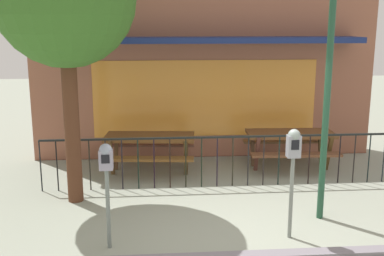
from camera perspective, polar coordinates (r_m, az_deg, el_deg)
name	(u,v)px	position (r m, az deg, el deg)	size (l,w,h in m)	color
ground	(236,235)	(7.05, 5.34, -12.74)	(40.00, 40.00, 0.00)	gray
pub_storefront	(205,54)	(10.69, 1.54, 8.97)	(7.65, 1.33, 4.67)	#552E1E
patio_fence_front	(217,152)	(8.76, 3.07, -2.93)	(6.45, 0.04, 0.97)	black
picnic_table_left	(150,143)	(9.64, -5.11, -1.83)	(1.92, 1.52, 0.79)	brown
picnic_table_right	(290,140)	(10.10, 11.74, -1.39)	(1.86, 1.44, 0.79)	brown
parking_meter_near	(106,168)	(6.34, -10.29, -4.79)	(0.18, 0.17, 1.47)	slate
parking_meter_far	(293,155)	(6.67, 12.10, -3.18)	(0.18, 0.17, 1.59)	gray
street_lamp	(330,57)	(7.27, 16.26, 8.26)	(0.28, 0.28, 3.85)	#204932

